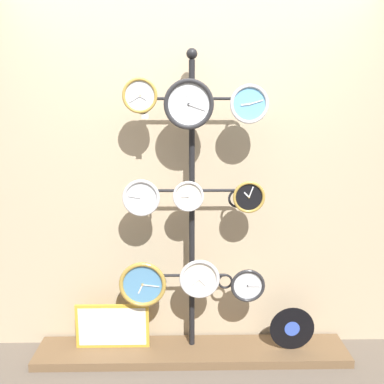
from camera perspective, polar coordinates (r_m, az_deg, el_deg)
shop_wall at (r=3.15m, az=-0.07°, el=4.46°), size 4.40×0.04×2.80m
low_shelf at (r=3.40m, az=0.00°, el=-19.65°), size 2.20×0.36×0.06m
display_stand at (r=3.12m, az=-0.02°, el=-6.89°), size 0.75×0.35×2.11m
clock_top_left at (r=2.86m, az=-6.64°, el=12.06°), size 0.22×0.04×0.22m
clock_top_center at (r=2.85m, az=-0.41°, el=11.08°), size 0.31×0.04×0.31m
clock_top_right at (r=2.88m, az=7.29°, el=11.02°), size 0.25×0.04×0.25m
clock_middle_left at (r=2.94m, az=-6.47°, el=-0.73°), size 0.24×0.04×0.24m
clock_middle_center at (r=2.93m, az=-0.47°, el=-0.54°), size 0.20×0.04×0.20m
clock_middle_right at (r=2.96m, az=7.23°, el=-0.64°), size 0.21×0.04×0.21m
clock_bottom_left at (r=3.15m, az=-6.29°, el=-11.58°), size 0.32×0.04×0.32m
clock_bottom_center at (r=3.09m, az=0.96°, el=-10.96°), size 0.27×0.04×0.27m
clock_bottom_right at (r=3.16m, az=7.09°, el=-11.69°), size 0.24×0.04×0.24m
vinyl_record at (r=3.37m, az=12.58°, el=-16.57°), size 0.31×0.01×0.31m
picture_frame at (r=3.36m, az=-10.07°, el=-16.43°), size 0.52×0.02×0.32m
price_tag_upper at (r=2.86m, az=-5.98°, el=9.55°), size 0.04×0.00×0.03m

